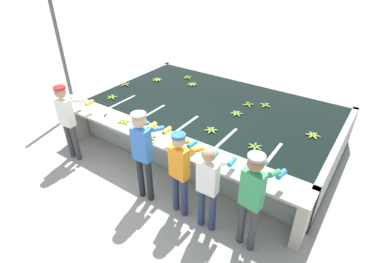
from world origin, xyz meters
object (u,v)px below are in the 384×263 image
worker_0 (68,116)px  banana_bunch_floating_1 (192,84)px  banana_bunch_floating_10 (157,80)px  banana_bunch_floating_0 (112,97)px  banana_bunch_floating_2 (211,130)px  banana_bunch_ledge_0 (149,138)px  banana_bunch_floating_3 (187,78)px  worker_1 (143,148)px  support_post_left (63,57)px  banana_bunch_floating_9 (236,113)px  banana_bunch_floating_6 (313,135)px  knife_0 (104,117)px  banana_bunch_ledge_1 (124,122)px  banana_bunch_floating_5 (255,147)px  banana_bunch_floating_4 (248,105)px  worker_2 (181,167)px  worker_4 (253,193)px  worker_3 (209,182)px  banana_bunch_floating_8 (125,84)px  banana_bunch_floating_7 (265,105)px

worker_0 → banana_bunch_floating_1: worker_0 is taller
banana_bunch_floating_10 → banana_bunch_floating_0: bearing=-96.3°
banana_bunch_floating_2 → banana_bunch_ledge_0: (-0.81, -0.89, 0.00)m
banana_bunch_floating_1 → banana_bunch_floating_3: 0.49m
worker_1 → support_post_left: support_post_left is taller
banana_bunch_floating_9 → banana_bunch_floating_10: (-2.66, 0.51, -0.00)m
banana_bunch_floating_0 → banana_bunch_floating_1: size_ratio=0.98×
banana_bunch_floating_0 → support_post_left: bearing=179.3°
banana_bunch_floating_6 → knife_0: size_ratio=0.87×
worker_1 → banana_bunch_ledge_1: worker_1 is taller
banana_bunch_floating_0 → knife_0: (0.60, -0.76, -0.01)m
banana_bunch_floating_5 → banana_bunch_floating_6: (0.74, 0.98, 0.00)m
knife_0 → banana_bunch_floating_4: bearing=45.0°
worker_2 → worker_4: (1.24, 0.01, 0.08)m
worker_3 → banana_bunch_floating_3: size_ratio=5.71×
worker_2 → worker_3: size_ratio=1.03×
banana_bunch_floating_10 → banana_bunch_floating_2: bearing=-28.8°
worker_2 → banana_bunch_ledge_1: size_ratio=5.71×
banana_bunch_floating_2 → banana_bunch_floating_8: same height
banana_bunch_floating_4 → knife_0: (-2.25, -2.25, -0.01)m
banana_bunch_floating_9 → banana_bunch_ledge_0: size_ratio=1.00×
banana_bunch_floating_2 → banana_bunch_ledge_1: size_ratio=1.01×
worker_0 → banana_bunch_floating_10: size_ratio=5.99×
worker_3 → banana_bunch_floating_1: size_ratio=5.56×
banana_bunch_floating_0 → knife_0: size_ratio=0.86×
worker_1 → banana_bunch_floating_5: size_ratio=6.25×
banana_bunch_floating_6 → support_post_left: (-6.11, -0.97, 0.66)m
worker_0 → banana_bunch_floating_7: worker_0 is taller
banana_bunch_floating_5 → banana_bunch_ledge_0: 1.94m
banana_bunch_floating_2 → banana_bunch_floating_4: 1.44m
worker_2 → knife_0: bearing=168.6°
banana_bunch_floating_2 → banana_bunch_floating_1: bearing=133.7°
banana_bunch_floating_0 → banana_bunch_ledge_0: bearing=-23.5°
worker_2 → banana_bunch_floating_9: bearing=93.5°
banana_bunch_floating_5 → banana_bunch_ledge_0: bearing=-154.1°
banana_bunch_floating_1 → worker_3: bearing=-51.6°
worker_0 → worker_4: size_ratio=0.98×
worker_0 → worker_1: worker_1 is taller
banana_bunch_floating_1 → banana_bunch_floating_4: (1.73, -0.26, 0.00)m
banana_bunch_ledge_1 → banana_bunch_floating_7: bearing=48.6°
worker_3 → knife_0: 2.95m
worker_3 → banana_bunch_floating_10: size_ratio=5.56×
banana_bunch_floating_7 → banana_bunch_floating_2: bearing=-105.2°
banana_bunch_floating_9 → banana_bunch_floating_10: bearing=169.1°
worker_0 → banana_bunch_floating_0: bearing=94.3°
worker_3 → banana_bunch_floating_1: (-2.38, 3.00, 0.01)m
worker_4 → banana_bunch_floating_8: worker_4 is taller
worker_0 → worker_4: bearing=0.6°
worker_3 → banana_bunch_floating_10: bearing=140.8°
worker_4 → banana_bunch_ledge_1: (-3.10, 0.54, -0.11)m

